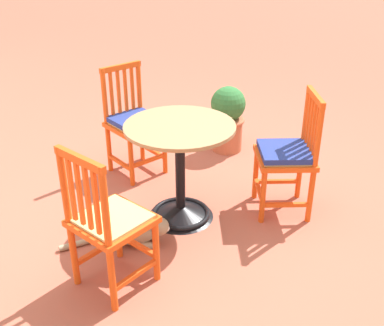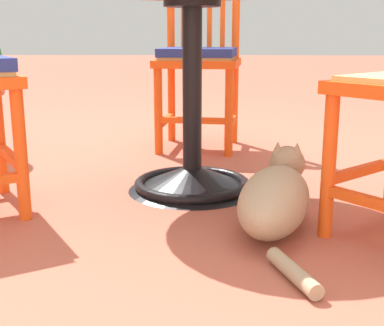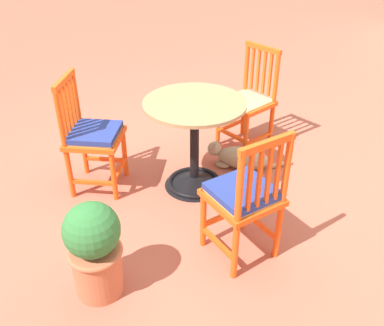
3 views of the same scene
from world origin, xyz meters
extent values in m
plane|color=#AD5642|center=(0.00, 0.00, 0.00)|extent=(24.00, 24.00, 0.00)
cone|color=black|center=(-0.05, 0.19, 0.05)|extent=(0.48, 0.48, 0.10)
torus|color=black|center=(-0.05, 0.19, 0.03)|extent=(0.44, 0.44, 0.04)
cylinder|color=black|center=(-0.05, 0.19, 0.37)|extent=(0.07, 0.07, 0.66)
cylinder|color=black|center=(-0.05, 0.19, 0.68)|extent=(0.20, 0.20, 0.04)
cylinder|color=#9E754C|center=(-0.05, 0.19, 0.72)|extent=(0.76, 0.76, 0.02)
cylinder|color=#E04C14|center=(0.65, 0.23, 0.23)|extent=(0.04, 0.04, 0.45)
cylinder|color=#E04C14|center=(0.48, 0.52, 0.23)|extent=(0.04, 0.04, 0.45)
cylinder|color=#E04C14|center=(0.94, 0.41, 0.46)|extent=(0.04, 0.04, 0.91)
cylinder|color=#E04C14|center=(0.77, 0.70, 0.46)|extent=(0.04, 0.04, 0.91)
cube|color=#E04C14|center=(0.80, 0.32, 0.14)|extent=(0.30, 0.20, 0.03)
cube|color=#E04C14|center=(0.62, 0.61, 0.14)|extent=(0.30, 0.20, 0.03)
cube|color=#E04C14|center=(0.57, 0.38, 0.17)|extent=(0.20, 0.30, 0.03)
cube|color=#E04C14|center=(0.71, 0.47, 0.43)|extent=(0.55, 0.55, 0.04)
cube|color=tan|center=(0.71, 0.47, 0.45)|extent=(0.48, 0.48, 0.02)
cube|color=#E04C14|center=(0.91, 0.47, 0.68)|extent=(0.03, 0.03, 0.39)
cube|color=#E04C14|center=(0.87, 0.53, 0.68)|extent=(0.03, 0.03, 0.39)
cube|color=#E04C14|center=(0.84, 0.59, 0.68)|extent=(0.03, 0.03, 0.39)
cube|color=#E04C14|center=(0.80, 0.64, 0.68)|extent=(0.03, 0.03, 0.39)
cube|color=#E04C14|center=(0.85, 0.56, 0.89)|extent=(0.23, 0.34, 0.04)
cube|color=navy|center=(0.71, 0.47, 0.48)|extent=(0.50, 0.50, 0.04)
cylinder|color=#E04C14|center=(-0.45, 0.64, 0.23)|extent=(0.04, 0.04, 0.45)
cylinder|color=#E04C14|center=(-0.70, 0.42, 0.23)|extent=(0.04, 0.04, 0.45)
cylinder|color=#E04C14|center=(-0.67, 0.90, 0.46)|extent=(0.04, 0.04, 0.91)
cylinder|color=#E04C14|center=(-0.92, 0.68, 0.46)|extent=(0.04, 0.04, 0.91)
cube|color=#E04C14|center=(-0.56, 0.77, 0.14)|extent=(0.24, 0.28, 0.03)
cube|color=#E04C14|center=(-0.81, 0.55, 0.14)|extent=(0.24, 0.28, 0.03)
cube|color=#E04C14|center=(-0.57, 0.53, 0.17)|extent=(0.28, 0.24, 0.03)
cube|color=#E04C14|center=(-0.68, 0.66, 0.43)|extent=(0.56, 0.56, 0.04)
cube|color=tan|center=(-0.68, 0.66, 0.45)|extent=(0.49, 0.49, 0.02)
cube|color=#E04C14|center=(-0.72, 0.86, 0.68)|extent=(0.03, 0.03, 0.39)
cube|color=#E04C14|center=(-0.77, 0.81, 0.68)|extent=(0.03, 0.03, 0.39)
cube|color=#E04C14|center=(-0.82, 0.77, 0.68)|extent=(0.03, 0.03, 0.39)
cube|color=#E04C14|center=(-0.87, 0.72, 0.68)|extent=(0.03, 0.03, 0.39)
cube|color=#E04C14|center=(-0.80, 0.79, 0.89)|extent=(0.31, 0.27, 0.04)
cylinder|color=#E04C14|center=(-0.20, -0.38, 0.23)|extent=(0.04, 0.04, 0.45)
cylinder|color=#E04C14|center=(0.14, -0.42, 0.23)|extent=(0.04, 0.04, 0.45)
cylinder|color=#E04C14|center=(-0.24, -0.71, 0.46)|extent=(0.04, 0.04, 0.91)
cylinder|color=#E04C14|center=(0.09, -0.76, 0.46)|extent=(0.04, 0.04, 0.91)
cube|color=#E04C14|center=(-0.22, -0.55, 0.14)|extent=(0.07, 0.34, 0.03)
cube|color=#E04C14|center=(0.11, -0.59, 0.14)|extent=(0.07, 0.34, 0.03)
cube|color=#E04C14|center=(-0.03, -0.40, 0.17)|extent=(0.34, 0.07, 0.03)
cube|color=#E04C14|center=(-0.05, -0.57, 0.43)|extent=(0.45, 0.45, 0.04)
cube|color=tan|center=(-0.05, -0.57, 0.45)|extent=(0.39, 0.39, 0.02)
cube|color=#E04C14|center=(-0.18, -0.72, 0.68)|extent=(0.03, 0.02, 0.39)
cube|color=#E04C14|center=(-0.11, -0.73, 0.68)|extent=(0.03, 0.02, 0.39)
cube|color=#E04C14|center=(-0.04, -0.74, 0.68)|extent=(0.03, 0.02, 0.39)
cube|color=#E04C14|center=(0.03, -0.75, 0.68)|extent=(0.03, 0.02, 0.39)
cube|color=#E04C14|center=(-0.07, -0.74, 0.89)|extent=(0.38, 0.08, 0.04)
cube|color=navy|center=(-0.05, -0.57, 0.48)|extent=(0.40, 0.40, 0.04)
ellipsoid|color=#9E896B|center=(-0.30, 0.61, 0.10)|extent=(0.32, 0.48, 0.19)
ellipsoid|color=silver|center=(-0.33, 0.51, 0.08)|extent=(0.19, 0.21, 0.14)
sphere|color=#9E896B|center=(-0.37, 0.37, 0.15)|extent=(0.12, 0.12, 0.12)
ellipsoid|color=silver|center=(-0.38, 0.33, 0.14)|extent=(0.06, 0.06, 0.04)
cone|color=#9E896B|center=(-0.34, 0.37, 0.20)|extent=(0.04, 0.04, 0.04)
cone|color=#9E896B|center=(-0.40, 0.39, 0.20)|extent=(0.04, 0.04, 0.04)
ellipsoid|color=#9E896B|center=(-0.29, 0.44, 0.03)|extent=(0.09, 0.13, 0.05)
ellipsoid|color=#9E896B|center=(-0.40, 0.47, 0.03)|extent=(0.09, 0.13, 0.05)
cylinder|color=#9E896B|center=(-0.31, 0.93, 0.02)|extent=(0.11, 0.22, 0.04)
cylinder|color=#B25B3D|center=(1.03, -0.39, 0.16)|extent=(0.28, 0.28, 0.32)
torus|color=#B25B3D|center=(1.03, -0.39, 0.30)|extent=(0.32, 0.32, 0.04)
sphere|color=#2D6B33|center=(1.03, -0.39, 0.46)|extent=(0.32, 0.32, 0.32)
camera|label=1|loc=(-2.96, 0.55, 1.95)|focal=44.37mm
camera|label=2|loc=(-0.10, 2.11, 0.58)|focal=49.65mm
camera|label=3|loc=(2.83, 0.13, 2.02)|focal=40.39mm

